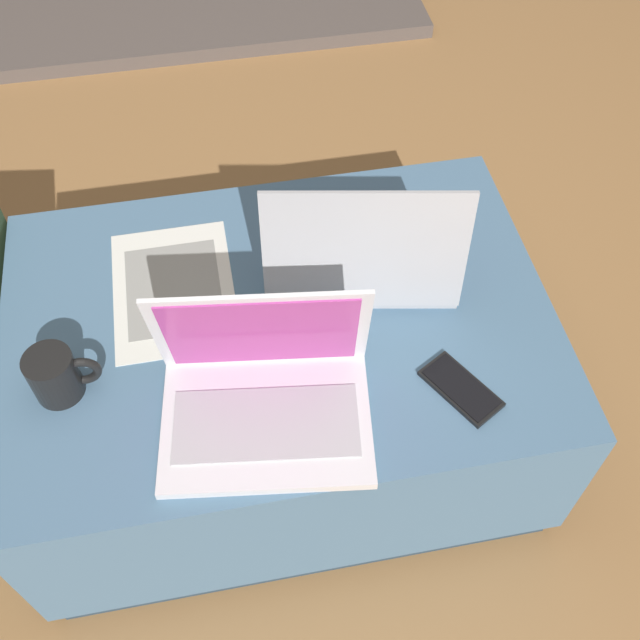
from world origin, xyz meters
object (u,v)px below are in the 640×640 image
at_px(laptop_near, 265,392).
at_px(laptop_far, 361,253).
at_px(cell_phone, 461,388).
at_px(paper_sheet, 173,289).
at_px(coffee_mug, 57,375).

bearing_deg(laptop_near, laptop_far, 58.20).
xyz_separation_m(cell_phone, paper_sheet, (-0.44, 0.29, -0.00)).
bearing_deg(laptop_far, coffee_mug, 27.16).
xyz_separation_m(laptop_near, laptop_far, (0.20, 0.25, 0.00)).
height_order(laptop_near, coffee_mug, laptop_near).
bearing_deg(laptop_far, cell_phone, 121.72).
distance_m(cell_phone, coffee_mug, 0.63).
bearing_deg(cell_phone, laptop_near, 145.89).
xyz_separation_m(laptop_far, paper_sheet, (-0.33, 0.02, -0.05)).
height_order(laptop_far, cell_phone, laptop_far).
relative_size(laptop_far, coffee_mug, 3.29).
xyz_separation_m(laptop_near, coffee_mug, (-0.31, 0.09, -0.01)).
relative_size(paper_sheet, coffee_mug, 2.66).
bearing_deg(laptop_near, coffee_mug, 170.98).
height_order(cell_phone, paper_sheet, cell_phone).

